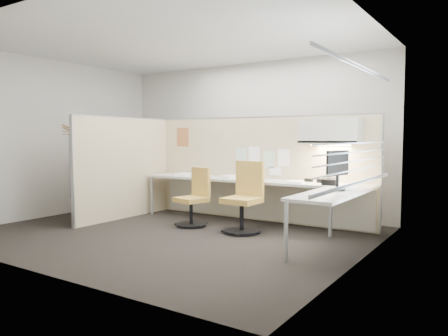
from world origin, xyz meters
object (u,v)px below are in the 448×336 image
Objects in this scene: chair_right at (244,200)px; chair_left at (194,199)px; monitor at (338,168)px; desk at (264,189)px; phone at (329,181)px.

chair_left is at bearing -177.53° from chair_right.
monitor reaches higher than chair_left.
desk is 1.55m from monitor.
desk is at bearing 79.89° from monitor.
phone is (2.03, 0.54, 0.35)m from chair_left.
desk is at bearing 41.21° from chair_left.
monitor is (1.37, -0.58, 0.43)m from desk.
monitor is at bearing 11.98° from chair_left.
chair_left reaches higher than desk.
monitor reaches higher than chair_right.
phone reaches higher than desk.
chair_right is at bearing -98.70° from desk.
monitor is at bearing -70.54° from phone.
monitor is at bearing -3.34° from chair_right.
desk is 1.13m from chair_left.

